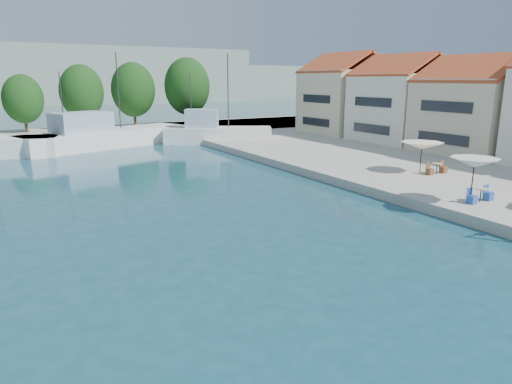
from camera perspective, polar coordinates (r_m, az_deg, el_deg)
quay_right at (r=43.09m, az=27.10°, el=3.35°), size 32.00×92.00×0.60m
quay_far at (r=60.66m, az=-24.33°, el=6.31°), size 90.00×16.00×0.60m
hill_east at (r=181.18m, az=-12.94°, el=13.29°), size 140.00×40.00×12.00m
building_04 at (r=45.93m, az=26.01°, el=9.99°), size 9.00×8.80×9.20m
building_05 at (r=51.55m, az=17.68°, el=11.29°), size 8.40×8.80×9.70m
building_06 at (r=58.03m, az=11.05°, el=12.14°), size 9.00×8.80×10.20m
trawler_03 at (r=51.42m, az=-18.63°, el=6.51°), size 18.62×10.25×10.20m
trawler_04 at (r=52.05m, az=-5.11°, el=7.27°), size 11.92×8.47×10.20m
tree_05 at (r=63.86m, az=-27.11°, el=10.30°), size 4.77×4.77×7.07m
tree_06 at (r=65.64m, az=-20.98°, el=11.61°), size 5.65×5.65×8.36m
tree_07 at (r=66.14m, az=-15.09°, el=12.24°), size 5.89×5.89×8.72m
tree_08 at (r=66.78m, az=-8.60°, el=12.92°), size 6.37×6.37×9.44m
umbrella_white at (r=26.63m, az=25.65°, el=3.33°), size 2.54×2.54×2.47m
umbrella_cream at (r=34.39m, az=20.03°, el=5.47°), size 3.00×3.00×2.17m
cafe_table_02 at (r=27.52m, az=26.24°, el=-0.55°), size 1.82×0.70×0.76m
cafe_table_03 at (r=34.46m, az=21.65°, el=2.59°), size 1.82×0.70×0.76m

